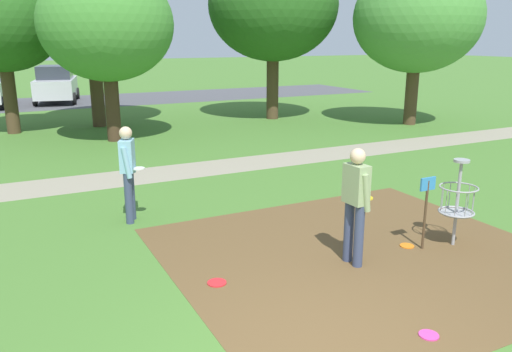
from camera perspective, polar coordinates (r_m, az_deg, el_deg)
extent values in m
cube|color=brown|center=(7.95, 11.69, -8.62)|extent=(5.62, 5.18, 0.01)
cylinder|color=#9E9EA3|center=(8.51, 21.56, -2.96)|extent=(0.05, 0.05, 1.35)
cylinder|color=#9E9EA3|center=(8.33, 22.01, 1.59)|extent=(0.24, 0.24, 0.04)
torus|color=#9E9EA3|center=(8.43, 21.73, -1.18)|extent=(0.58, 0.58, 0.02)
torus|color=#9E9EA3|center=(8.55, 21.48, -3.76)|extent=(0.55, 0.55, 0.03)
cylinder|color=#9E9EA3|center=(8.55, 21.46, -3.88)|extent=(0.48, 0.48, 0.02)
cylinder|color=gray|center=(8.66, 22.66, -2.24)|extent=(0.01, 0.01, 0.40)
cylinder|color=gray|center=(8.71, 21.78, -2.05)|extent=(0.01, 0.01, 0.40)
cylinder|color=gray|center=(8.68, 20.83, -2.02)|extent=(0.01, 0.01, 0.40)
cylinder|color=gray|center=(8.58, 20.16, -2.16)|extent=(0.01, 0.01, 0.40)
cylinder|color=gray|center=(8.44, 20.03, -2.42)|extent=(0.01, 0.01, 0.40)
cylinder|color=gray|center=(8.32, 20.50, -2.72)|extent=(0.01, 0.01, 0.40)
cylinder|color=gray|center=(8.26, 21.42, -2.93)|extent=(0.01, 0.01, 0.40)
cylinder|color=gray|center=(8.29, 22.41, -2.96)|extent=(0.01, 0.01, 0.40)
cylinder|color=gray|center=(8.40, 23.08, -2.80)|extent=(0.01, 0.01, 0.40)
cylinder|color=gray|center=(8.54, 23.16, -2.53)|extent=(0.01, 0.01, 0.40)
cylinder|color=#4C3823|center=(8.22, 18.38, -4.19)|extent=(0.04, 0.04, 1.10)
cube|color=#3384C6|center=(8.08, 18.67, -0.84)|extent=(0.28, 0.03, 0.20)
cylinder|color=#384260|center=(7.55, 10.32, -6.10)|extent=(0.14, 0.14, 0.92)
cylinder|color=#384260|center=(7.39, 11.42, -6.61)|extent=(0.14, 0.14, 0.92)
cube|color=#93A875|center=(7.24, 11.15, -0.89)|extent=(0.24, 0.37, 0.56)
sphere|color=beige|center=(7.14, 11.31, 2.20)|extent=(0.22, 0.22, 0.22)
cylinder|color=#93A875|center=(7.41, 10.28, -1.15)|extent=(0.17, 0.10, 0.55)
cylinder|color=#93A875|center=(7.14, 12.22, -1.88)|extent=(0.17, 0.10, 0.55)
cylinder|color=gold|center=(7.42, 12.11, -2.40)|extent=(0.22, 0.22, 0.02)
cylinder|color=#384260|center=(9.40, -13.81, -2.04)|extent=(0.14, 0.14, 0.92)
cylinder|color=#384260|center=(9.19, -14.04, -2.44)|extent=(0.14, 0.14, 0.92)
cube|color=#84B7D1|center=(9.10, -14.21, 2.22)|extent=(0.34, 0.42, 0.56)
sphere|color=beige|center=(9.03, -14.38, 4.69)|extent=(0.22, 0.22, 0.22)
cylinder|color=#84B7D1|center=(9.30, -13.85, 1.98)|extent=(0.19, 0.15, 0.55)
cylinder|color=#84B7D1|center=(8.94, -14.27, 1.42)|extent=(0.19, 0.15, 0.55)
cylinder|color=white|center=(9.12, -13.01, 0.83)|extent=(0.22, 0.22, 0.02)
cylinder|color=#E53D99|center=(6.16, 18.75, -16.51)|extent=(0.22, 0.22, 0.02)
cylinder|color=red|center=(6.97, -4.39, -11.81)|extent=(0.26, 0.26, 0.02)
cylinder|color=orange|center=(8.42, 16.53, -7.50)|extent=(0.22, 0.22, 0.02)
cylinder|color=#4C3823|center=(20.27, 16.97, 8.57)|extent=(0.46, 0.46, 2.16)
ellipsoid|color=#4C8E3D|center=(20.18, 17.60, 16.51)|extent=(4.62, 4.62, 3.92)
cylinder|color=#4C3823|center=(19.41, -25.76, 7.64)|extent=(0.44, 0.44, 2.27)
ellipsoid|color=#285B1E|center=(19.32, -26.67, 15.32)|extent=(3.94, 3.94, 3.35)
cylinder|color=#422D1E|center=(16.82, -15.73, 7.30)|extent=(0.44, 0.44, 2.07)
ellipsoid|color=#428433|center=(16.69, -16.37, 15.99)|extent=(4.04, 4.04, 3.43)
cylinder|color=#4C3823|center=(20.83, 1.86, 9.89)|extent=(0.48, 0.48, 2.53)
ellipsoid|color=#285B1E|center=(20.78, 1.93, 18.58)|extent=(5.03, 5.03, 4.28)
cylinder|color=#4C3823|center=(19.79, -17.42, 9.91)|extent=(0.48, 0.48, 3.19)
cube|color=#4C4C51|center=(28.16, -21.50, 7.64)|extent=(36.00, 6.00, 0.01)
cylinder|color=black|center=(28.97, -26.21, 7.92)|extent=(0.22, 0.61, 0.60)
cylinder|color=black|center=(26.38, -26.45, 7.33)|extent=(0.22, 0.61, 0.60)
cube|color=silver|center=(28.29, -21.42, 9.20)|extent=(2.59, 4.47, 0.90)
cube|color=#2D333D|center=(28.24, -21.57, 10.75)|extent=(1.98, 2.45, 0.64)
cylinder|color=black|center=(29.73, -22.83, 8.43)|extent=(0.29, 0.62, 0.60)
cylinder|color=black|center=(29.55, -19.34, 8.72)|extent=(0.29, 0.62, 0.60)
cylinder|color=black|center=(27.16, -23.49, 7.83)|extent=(0.29, 0.62, 0.60)
cylinder|color=black|center=(26.97, -19.67, 8.15)|extent=(0.29, 0.62, 0.60)
cube|color=gray|center=(12.37, -13.83, -0.13)|extent=(40.00, 1.47, 0.00)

